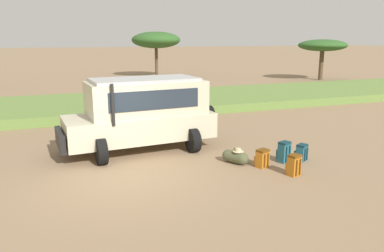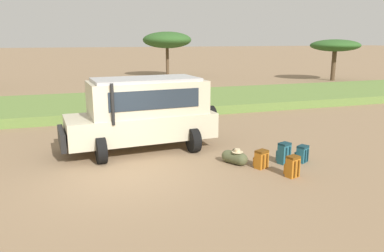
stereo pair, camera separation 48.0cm
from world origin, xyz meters
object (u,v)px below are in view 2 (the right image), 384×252
at_px(safari_vehicle, 144,112).
at_px(backpack_near_rear_wheel, 302,154).
at_px(acacia_tree_centre_back, 335,46).
at_px(backpack_beside_front_wheel, 261,159).
at_px(duffel_bag_low_black_case, 235,157).
at_px(backpack_outermost, 284,153).
at_px(backpack_cluster_center, 292,167).
at_px(acacia_tree_left_mid, 167,40).

relative_size(safari_vehicle, backpack_near_rear_wheel, 10.40).
relative_size(safari_vehicle, acacia_tree_centre_back, 1.22).
distance_m(backpack_beside_front_wheel, duffel_bag_low_black_case, 0.83).
bearing_deg(backpack_beside_front_wheel, backpack_outermost, 10.64).
relative_size(backpack_cluster_center, acacia_tree_centre_back, 0.13).
bearing_deg(backpack_outermost, duffel_bag_low_black_case, 163.31).
distance_m(backpack_cluster_center, acacia_tree_centre_back, 26.33).
height_order(backpack_near_rear_wheel, backpack_outermost, backpack_outermost).
relative_size(backpack_outermost, duffel_bag_low_black_case, 0.79).
bearing_deg(backpack_beside_front_wheel, acacia_tree_centre_back, 47.11).
height_order(safari_vehicle, duffel_bag_low_black_case, safari_vehicle).
bearing_deg(backpack_cluster_center, backpack_beside_front_wheel, 116.23).
relative_size(backpack_near_rear_wheel, acacia_tree_centre_back, 0.12).
xyz_separation_m(backpack_beside_front_wheel, backpack_cluster_center, (0.45, -0.92, 0.03)).
bearing_deg(backpack_outermost, backpack_near_rear_wheel, -6.69).
relative_size(backpack_cluster_center, duffel_bag_low_black_case, 0.73).
bearing_deg(acacia_tree_left_mid, backpack_near_rear_wheel, -95.95).
bearing_deg(duffel_bag_low_black_case, backpack_near_rear_wheel, -13.82).
bearing_deg(backpack_beside_front_wheel, safari_vehicle, 133.61).
bearing_deg(duffel_bag_low_black_case, acacia_tree_centre_back, 45.27).
bearing_deg(duffel_bag_low_black_case, safari_vehicle, 133.44).
xyz_separation_m(backpack_cluster_center, backpack_outermost, (0.41, 1.08, 0.02)).
bearing_deg(backpack_near_rear_wheel, backpack_outermost, 173.31).
bearing_deg(backpack_near_rear_wheel, backpack_cluster_center, -134.92).
relative_size(safari_vehicle, duffel_bag_low_black_case, 6.62).
xyz_separation_m(backpack_near_rear_wheel, backpack_outermost, (-0.60, 0.07, 0.06)).
bearing_deg(safari_vehicle, acacia_tree_centre_back, 37.93).
bearing_deg(safari_vehicle, backpack_beside_front_wheel, -46.39).
relative_size(safari_vehicle, acacia_tree_left_mid, 1.14).
distance_m(backpack_beside_front_wheel, acacia_tree_left_mid, 27.40).
relative_size(backpack_outermost, acacia_tree_centre_back, 0.15).
height_order(duffel_bag_low_black_case, acacia_tree_centre_back, acacia_tree_centre_back).
height_order(duffel_bag_low_black_case, acacia_tree_left_mid, acacia_tree_left_mid).
bearing_deg(backpack_near_rear_wheel, acacia_tree_left_mid, 84.05).
bearing_deg(acacia_tree_centre_back, backpack_beside_front_wheel, -132.89).
height_order(safari_vehicle, backpack_cluster_center, safari_vehicle).
relative_size(backpack_beside_front_wheel, backpack_outermost, 0.84).
bearing_deg(backpack_beside_front_wheel, backpack_near_rear_wheel, 3.55).
height_order(safari_vehicle, acacia_tree_left_mid, acacia_tree_left_mid).
bearing_deg(duffel_bag_low_black_case, backpack_beside_front_wheel, -45.73).
distance_m(backpack_near_rear_wheel, duffel_bag_low_black_case, 2.10).
relative_size(backpack_near_rear_wheel, duffel_bag_low_black_case, 0.64).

